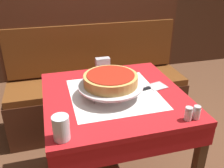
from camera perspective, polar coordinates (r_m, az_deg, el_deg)
name	(u,v)px	position (r m, az deg, el deg)	size (l,w,h in m)	color
dining_table_front	(114,107)	(1.53, 0.52, -5.35)	(0.82, 0.82, 0.76)	red
dining_table_rear	(105,37)	(3.06, -1.68, 10.68)	(0.69, 0.69, 0.76)	#1E6B33
booth_bench	(97,91)	(2.38, -3.37, -1.56)	(1.63, 0.45, 1.20)	#4C2819
pizza_pan_stand	(111,86)	(1.43, -0.32, -0.45)	(0.37, 0.37, 0.07)	#ADADB2
deep_dish_pizza	(111,79)	(1.41, -0.32, 1.05)	(0.31, 0.31, 0.06)	tan
pizza_server	(148,88)	(1.54, 8.19, -1.01)	(0.29, 0.12, 0.01)	#BCBCC1
water_glass_near	(61,128)	(1.12, -11.55, -9.79)	(0.08, 0.08, 0.12)	silver
salt_shaker	(188,114)	(1.28, 17.06, -6.50)	(0.04, 0.04, 0.07)	silver
pepper_shaker	(197,112)	(1.31, 18.77, -6.17)	(0.04, 0.04, 0.07)	silver
napkin_holder	(103,64)	(1.78, -2.14, 4.59)	(0.10, 0.05, 0.09)	#B2B2B7
condiment_caddy	(100,24)	(2.95, -2.77, 13.60)	(0.11, 0.11, 0.17)	black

